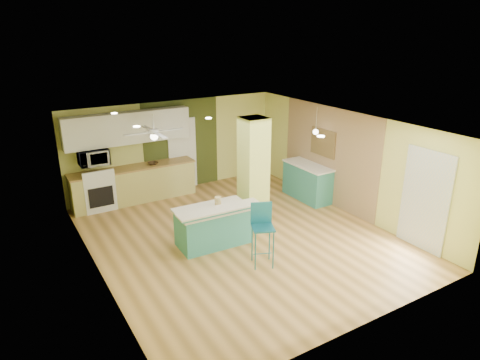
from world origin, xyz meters
name	(u,v)px	position (x,y,z in m)	size (l,w,h in m)	color
floor	(240,237)	(0.00, 0.00, -0.01)	(6.00, 7.00, 0.01)	olive
ceiling	(240,125)	(0.00, 0.00, 2.50)	(6.00, 7.00, 0.01)	white
wall_back	(175,146)	(0.00, 3.50, 1.25)	(6.00, 0.01, 2.50)	#DCDF77
wall_front	(366,256)	(0.00, -3.50, 1.25)	(6.00, 0.01, 2.50)	#DCDF77
wall_left	(94,214)	(-3.00, 0.00, 1.25)	(0.01, 7.00, 2.50)	#DCDF77
wall_right	(346,162)	(3.00, 0.00, 1.25)	(0.01, 7.00, 2.50)	#DCDF77
wood_panel	(328,156)	(2.99, 0.60, 1.25)	(0.02, 3.40, 2.50)	#8D6D50
olive_accent	(182,145)	(0.20, 3.49, 1.25)	(2.20, 0.02, 2.50)	#3D471C
interior_door	(182,154)	(0.20, 3.46, 1.00)	(0.82, 0.05, 2.00)	white
french_door	(425,200)	(2.97, -2.30, 1.05)	(0.04, 1.08, 2.10)	silver
column	(253,172)	(0.65, 0.50, 1.25)	(0.55, 0.55, 2.50)	#C9D563
kitchen_run	(135,184)	(-1.30, 3.20, 0.47)	(3.25, 0.63, 0.94)	#C6BE68
stove	(98,191)	(-2.25, 3.19, 0.46)	(0.76, 0.66, 1.08)	white
upper_cabinets	(128,128)	(-1.30, 3.32, 1.95)	(3.20, 0.34, 0.80)	silver
microwave	(94,157)	(-2.25, 3.20, 1.35)	(0.70, 0.48, 0.39)	white
ceiling_fan	(154,132)	(-1.10, 2.00, 2.08)	(1.41, 1.41, 0.61)	silver
pendant_lamp	(316,132)	(2.65, 0.75, 1.88)	(0.14, 0.14, 0.69)	silver
wall_decor	(323,143)	(2.96, 0.80, 1.55)	(0.03, 0.90, 0.70)	brown
peninsula	(213,225)	(-0.65, 0.02, 0.44)	(1.78, 0.99, 0.94)	teal
bar_stool	(262,224)	(-0.20, -1.13, 0.83)	(0.53, 0.53, 1.24)	#1C6B82
side_counter	(307,181)	(2.70, 1.01, 0.47)	(0.62, 1.47, 0.95)	teal
fruit_bowl	(153,163)	(-0.78, 3.14, 0.97)	(0.26, 0.26, 0.06)	#362516
canister	(218,201)	(-0.47, 0.12, 0.91)	(0.14, 0.14, 0.19)	gold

